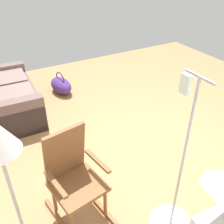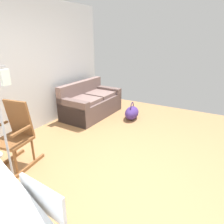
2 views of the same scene
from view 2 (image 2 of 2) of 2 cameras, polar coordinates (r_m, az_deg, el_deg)
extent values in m
plane|color=#9E7247|center=(3.31, 2.65, -15.80)|extent=(6.74, 6.74, 0.00)
cube|color=silver|center=(4.35, -26.99, 10.27)|extent=(5.59, 0.10, 2.70)
cube|color=silver|center=(2.04, -18.86, -21.61)|extent=(0.08, 0.56, 0.28)
cube|color=#68534F|center=(5.34, -5.57, 1.46)|extent=(1.63, 0.90, 0.45)
cube|color=#7F6660|center=(4.96, -7.84, 3.08)|extent=(0.69, 0.67, 0.10)
cube|color=#7F6660|center=(5.53, -3.05, 5.05)|extent=(0.69, 0.67, 0.10)
cube|color=#7F6660|center=(5.43, -8.66, 6.31)|extent=(1.60, 0.21, 0.40)
cube|color=#68534F|center=(4.80, -10.65, -0.08)|extent=(0.21, 0.86, 0.60)
cube|color=#68534F|center=(5.87, -1.45, 4.09)|extent=(0.21, 0.86, 0.60)
cube|color=brown|center=(3.85, -27.21, -12.20)|extent=(0.76, 0.16, 0.05)
cube|color=brown|center=(3.58, -22.30, -14.02)|extent=(0.76, 0.16, 0.05)
cylinder|color=brown|center=(3.37, -25.23, -12.23)|extent=(0.04, 0.04, 0.40)
cylinder|color=brown|center=(3.59, -21.13, -9.50)|extent=(0.04, 0.04, 0.40)
cylinder|color=brown|center=(3.83, -25.53, -8.18)|extent=(0.04, 0.04, 0.40)
cube|color=brown|center=(3.51, -25.89, -7.24)|extent=(0.53, 0.55, 0.04)
cube|color=brown|center=(3.52, -24.37, -1.56)|extent=(0.19, 0.45, 0.60)
cube|color=brown|center=(3.25, -23.86, -4.78)|extent=(0.39, 0.11, 0.03)
ellipsoid|color=#472D7A|center=(5.13, 5.50, -0.23)|extent=(0.61, 0.41, 0.30)
torus|color=#312055|center=(5.09, 5.55, 1.13)|extent=(0.30, 0.07, 0.30)
cylinder|color=#B2B5BA|center=(2.95, -24.25, -22.93)|extent=(0.44, 0.44, 0.03)
cylinder|color=#B2B5BA|center=(2.48, -27.08, -8.43)|extent=(0.02, 0.02, 1.65)
cube|color=white|center=(2.32, -27.51, 8.50)|extent=(0.09, 0.04, 0.16)
camera|label=1|loc=(3.27, -64.86, 17.91)|focal=41.32mm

